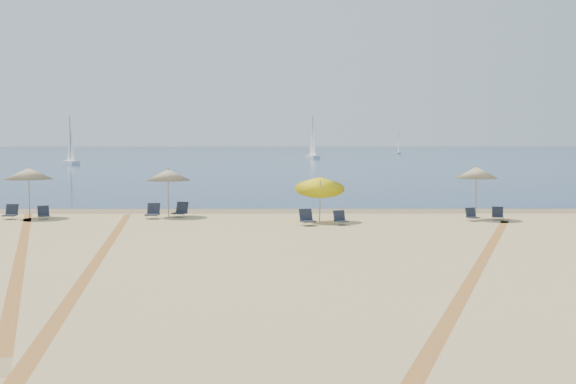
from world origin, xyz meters
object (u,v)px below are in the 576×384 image
(chair_7, at_px, (472,215))
(sailboat_0, at_px, (399,147))
(chair_4, at_px, (181,210))
(sailboat_1, at_px, (71,150))
(chair_6, at_px, (340,219))
(sailboat_2, at_px, (313,145))
(umbrella_1, at_px, (29,174))
(chair_8, at_px, (498,214))
(chair_3, at_px, (153,212))
(chair_2, at_px, (44,213))
(chair_5, at_px, (307,218))
(umbrella_2, at_px, (168,175))
(umbrella_4, at_px, (477,173))
(chair_1, at_px, (11,213))
(umbrella_3, at_px, (320,183))

(chair_7, bearing_deg, sailboat_0, 66.60)
(chair_4, height_order, chair_7, chair_4)
(sailboat_1, bearing_deg, chair_6, -99.99)
(sailboat_1, distance_m, sailboat_2, 54.08)
(umbrella_1, xyz_separation_m, sailboat_0, (44.95, 162.59, -0.17))
(chair_6, height_order, chair_8, chair_6)
(chair_3, xyz_separation_m, sailboat_0, (38.90, 162.94, 1.66))
(chair_2, height_order, chair_5, chair_5)
(umbrella_1, relative_size, umbrella_2, 1.04)
(chair_4, xyz_separation_m, sailboat_2, (11.21, 112.85, 2.38))
(chair_4, xyz_separation_m, chair_8, (15.18, -1.32, -0.05))
(umbrella_1, bearing_deg, sailboat_2, 80.71)
(chair_5, bearing_deg, sailboat_1, 93.73)
(chair_7, distance_m, sailboat_1, 89.07)
(umbrella_2, relative_size, chair_3, 3.19)
(chair_5, height_order, chair_8, chair_5)
(sailboat_2, bearing_deg, chair_8, -101.91)
(chair_4, xyz_separation_m, chair_6, (7.57, -3.19, -0.04))
(chair_4, height_order, chair_5, chair_4)
(chair_8, height_order, sailboat_1, sailboat_1)
(umbrella_4, distance_m, chair_5, 8.69)
(umbrella_4, distance_m, chair_7, 2.10)
(umbrella_4, distance_m, sailboat_2, 113.90)
(chair_3, xyz_separation_m, chair_5, (7.33, -2.74, -0.01))
(chair_1, xyz_separation_m, chair_3, (6.75, 0.17, 0.01))
(chair_8, bearing_deg, umbrella_4, 177.40)
(umbrella_2, height_order, chair_3, umbrella_2)
(chair_6, height_order, sailboat_2, sailboat_2)
(sailboat_1, bearing_deg, chair_1, -109.47)
(chair_5, relative_size, chair_7, 1.24)
(chair_5, xyz_separation_m, sailboat_1, (-34.92, 79.88, 1.99))
(umbrella_1, distance_m, umbrella_4, 21.53)
(umbrella_4, xyz_separation_m, sailboat_0, (23.43, 163.30, -0.25))
(chair_5, relative_size, sailboat_2, 0.10)
(chair_4, bearing_deg, chair_1, -154.93)
(chair_7, bearing_deg, chair_4, 158.07)
(umbrella_2, height_order, chair_6, umbrella_2)
(umbrella_2, bearing_deg, umbrella_3, -17.15)
(chair_1, relative_size, chair_2, 0.90)
(chair_3, relative_size, chair_4, 0.86)
(umbrella_3, relative_size, chair_3, 3.24)
(chair_3, relative_size, sailboat_1, 0.10)
(umbrella_2, height_order, umbrella_4, umbrella_4)
(umbrella_4, xyz_separation_m, chair_6, (-6.65, -2.18, -1.95))
(sailboat_1, bearing_deg, sailboat_2, 7.69)
(chair_3, xyz_separation_m, sailboat_1, (-27.59, 77.14, 1.98))
(chair_8, bearing_deg, umbrella_1, -167.32)
(umbrella_1, xyz_separation_m, chair_3, (6.04, -0.34, -1.83))
(chair_5, distance_m, sailboat_1, 87.20)
(umbrella_2, xyz_separation_m, chair_3, (-0.61, -0.86, -1.74))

